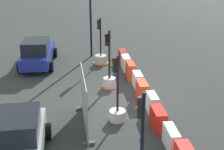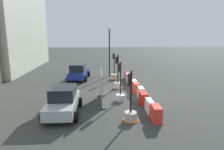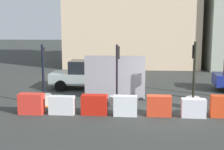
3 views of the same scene
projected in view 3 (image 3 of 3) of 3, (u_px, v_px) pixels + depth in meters
ground_plane at (157, 109)px, 13.75m from camera, size 120.00×120.00×0.00m
traffic_light_0 at (44, 96)px, 14.40m from camera, size 0.91×0.91×2.84m
traffic_light_1 at (117, 95)px, 14.33m from camera, size 0.68×0.68×2.85m
traffic_light_2 at (193, 96)px, 13.91m from camera, size 0.84×0.84×2.99m
construction_barrier_0 at (31, 104)px, 13.02m from camera, size 1.05×0.50×0.87m
construction_barrier_1 at (62, 105)px, 12.95m from camera, size 1.08×0.40×0.78m
construction_barrier_2 at (94, 105)px, 12.93m from camera, size 1.09×0.49×0.84m
construction_barrier_3 at (125, 106)px, 12.72m from camera, size 0.97×0.40×0.85m
construction_barrier_4 at (159, 106)px, 12.73m from camera, size 1.02×0.47×0.85m
construction_barrier_5 at (193, 108)px, 12.54m from camera, size 0.98×0.44×0.77m
construction_barrier_6 at (223, 106)px, 12.55m from camera, size 0.99×0.42×0.90m
car_silver_hatchback at (85, 75)px, 18.07m from camera, size 3.92×2.05×1.66m
site_fence_panel at (115, 78)px, 15.58m from camera, size 3.06×0.50×2.19m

